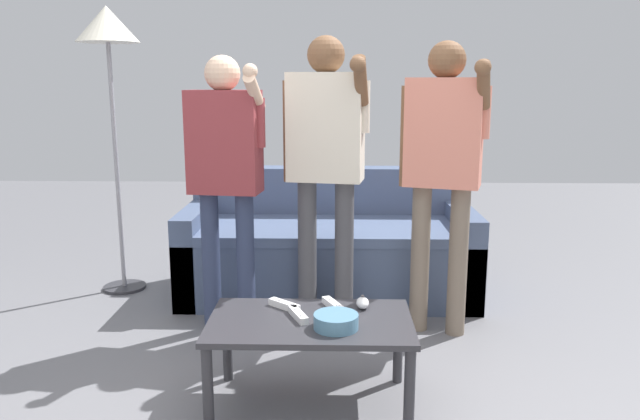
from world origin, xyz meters
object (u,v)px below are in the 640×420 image
at_px(snack_bowl, 336,321).
at_px(player_center, 326,149).
at_px(coffee_table, 310,331).
at_px(game_remote_wand_near, 333,305).
at_px(couch, 328,249).
at_px(floor_lamp, 108,41).
at_px(game_remote_wand_far, 284,305).
at_px(game_remote_wand_spare, 298,315).
at_px(player_right, 443,155).
at_px(game_remote_nunchuk, 363,303).
at_px(player_left, 225,163).

relative_size(snack_bowl, player_center, 0.11).
bearing_deg(coffee_table, game_remote_wand_near, 54.26).
bearing_deg(player_center, coffee_table, -93.21).
xyz_separation_m(snack_bowl, game_remote_wand_near, (-0.01, 0.22, -0.01)).
relative_size(couch, floor_lamp, 1.02).
height_order(coffee_table, game_remote_wand_far, game_remote_wand_far).
bearing_deg(game_remote_wand_spare, player_center, 83.43).
bearing_deg(snack_bowl, game_remote_wand_far, 136.04).
relative_size(player_right, game_remote_wand_spare, 9.61).
bearing_deg(snack_bowl, player_center, 93.37).
height_order(couch, game_remote_wand_far, couch).
bearing_deg(game_remote_wand_far, floor_lamp, 131.27).
distance_m(game_remote_wand_far, game_remote_wand_spare, 0.14).
bearing_deg(game_remote_nunchuk, player_center, 103.15).
relative_size(couch, player_left, 1.24).
height_order(player_right, game_remote_wand_spare, player_right).
relative_size(snack_bowl, game_remote_nunchuk, 2.07).
xyz_separation_m(floor_lamp, game_remote_wand_far, (1.20, -1.36, -1.21)).
relative_size(snack_bowl, game_remote_wand_spare, 1.11).
bearing_deg(game_remote_nunchuk, player_right, 56.75).
relative_size(floor_lamp, game_remote_wand_near, 11.13).
relative_size(player_center, player_right, 1.02).
bearing_deg(game_remote_wand_spare, player_right, 48.25).
bearing_deg(floor_lamp, player_center, -23.84).
xyz_separation_m(snack_bowl, game_remote_nunchuk, (0.12, 0.23, -0.01)).
bearing_deg(game_remote_wand_far, couch, 82.48).
relative_size(player_center, game_remote_wand_near, 9.78).
bearing_deg(player_right, game_remote_wand_near, -129.94).
xyz_separation_m(coffee_table, game_remote_wand_spare, (-0.05, 0.01, 0.07)).
bearing_deg(player_center, snack_bowl, -86.63).
bearing_deg(player_center, couch, 89.11).
height_order(snack_bowl, floor_lamp, floor_lamp).
xyz_separation_m(player_left, player_right, (1.15, 0.02, 0.04)).
bearing_deg(couch, snack_bowl, -88.23).
bearing_deg(game_remote_wand_spare, game_remote_wand_far, 120.15).
bearing_deg(player_right, game_remote_wand_spare, -131.75).
bearing_deg(snack_bowl, coffee_table, 139.90).
xyz_separation_m(game_remote_nunchuk, player_left, (-0.71, 0.66, 0.53)).
bearing_deg(coffee_table, player_right, 50.71).
bearing_deg(game_remote_wand_near, game_remote_wand_spare, -140.30).
bearing_deg(game_remote_wand_far, snack_bowl, -43.96).
bearing_deg(player_left, game_remote_wand_spare, -61.40).
height_order(snack_bowl, player_center, player_center).
distance_m(game_remote_nunchuk, game_remote_wand_spare, 0.30).
distance_m(player_left, player_right, 1.15).
relative_size(game_remote_nunchuk, player_right, 0.06).
xyz_separation_m(player_right, game_remote_wand_near, (-0.57, -0.69, -0.58)).
distance_m(game_remote_wand_near, game_remote_wand_spare, 0.19).
xyz_separation_m(snack_bowl, player_center, (-0.06, 0.98, 0.59)).
bearing_deg(player_left, coffee_table, -58.97).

